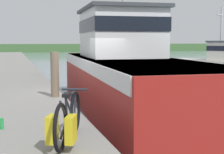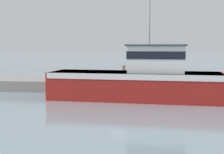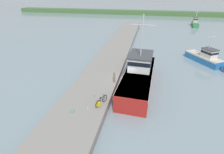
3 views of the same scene
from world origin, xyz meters
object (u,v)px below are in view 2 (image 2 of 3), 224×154
fishing_boat_main (145,79)px  mooring_post (124,74)px  water_bottle_on_curb (57,78)px  water_bottle_by_bike (83,79)px  bicycle_touring (65,77)px

fishing_boat_main → mooring_post: fishing_boat_main is taller
water_bottle_on_curb → water_bottle_by_bike: (-0.07, 2.15, -0.01)m
fishing_boat_main → water_bottle_by_bike: 6.53m
mooring_post → water_bottle_by_bike: (-1.38, -3.37, -0.54)m
mooring_post → water_bottle_by_bike: bearing=-112.3°
bicycle_touring → mooring_post: size_ratio=1.31×
mooring_post → fishing_boat_main: bearing=32.5°
bicycle_touring → mooring_post: bearing=106.8°
fishing_boat_main → bicycle_touring: fishing_boat_main is taller
fishing_boat_main → water_bottle_on_curb: bearing=-115.7°
fishing_boat_main → water_bottle_by_bike: bearing=-125.4°
fishing_boat_main → bicycle_touring: (-3.09, -6.32, -0.20)m
water_bottle_on_curb → mooring_post: bearing=76.7°
bicycle_touring → mooring_post: (0.39, 4.61, 0.28)m
fishing_boat_main → mooring_post: 3.20m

